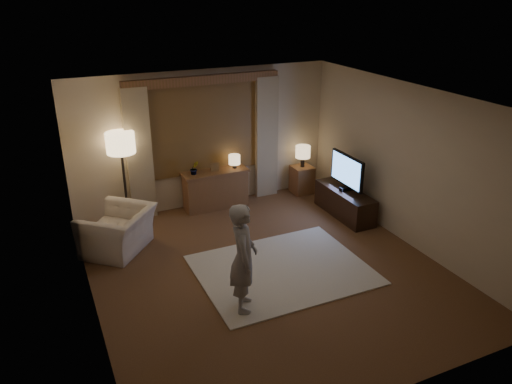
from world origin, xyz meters
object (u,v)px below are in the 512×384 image
sideboard (216,190)px  tv_stand (345,203)px  person (243,258)px  armchair (118,231)px  side_table (302,180)px

sideboard → tv_stand: sideboard is taller
tv_stand → person: bearing=-146.6°
person → tv_stand: bearing=-35.4°
sideboard → person: size_ratio=0.80×
sideboard → armchair: size_ratio=1.13×
sideboard → side_table: (1.87, -0.05, -0.07)m
side_table → tv_stand: bearing=-82.1°
tv_stand → person: person is taller
sideboard → armchair: sideboard is taller
armchair → tv_stand: bearing=125.1°
side_table → person: bearing=-130.1°
sideboard → armchair: (-2.01, -0.95, -0.00)m
sideboard → person: bearing=-104.0°
side_table → person: size_ratio=0.37×
tv_stand → person: 3.45m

